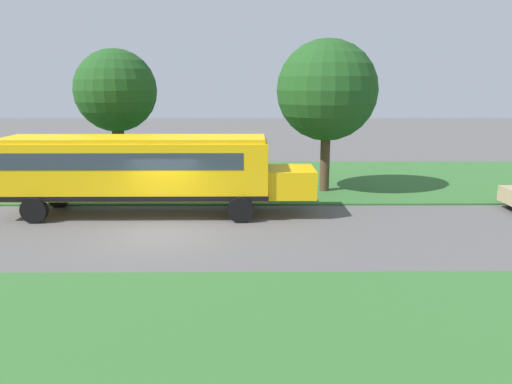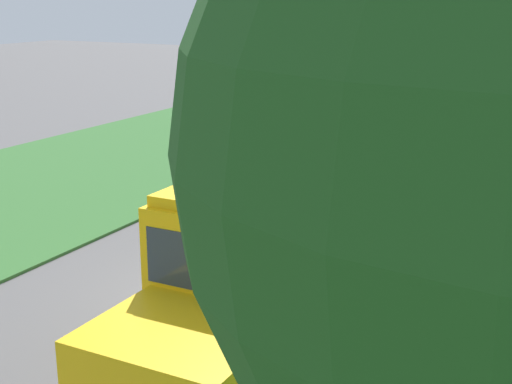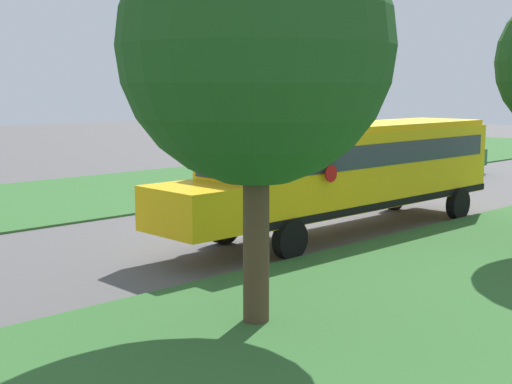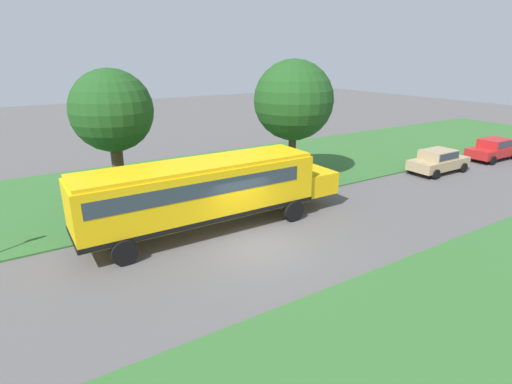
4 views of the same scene
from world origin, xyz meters
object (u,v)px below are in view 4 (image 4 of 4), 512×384
Objects in this scene: car_red_middle at (493,148)px; oak_tree_roadside_mid at (295,99)px; school_bus at (205,189)px; car_tan_nearest at (438,160)px; oak_tree_beside_bus at (111,109)px.

oak_tree_roadside_mid reaches higher than car_red_middle.
car_red_middle is at bearing 90.49° from school_bus.
oak_tree_roadside_mid is (-4.14, 7.92, 3.09)m from school_bus.
car_red_middle is (-0.20, 23.75, -1.05)m from school_bus.
school_bus is at bearing -89.32° from car_tan_nearest.
car_red_middle is (0.00, 6.69, 0.00)m from car_tan_nearest.
car_tan_nearest and car_red_middle have the same top height.
car_red_middle is at bearing 76.04° from oak_tree_roadside_mid.
oak_tree_roadside_mid reaches higher than oak_tree_beside_bus.
car_tan_nearest is 10.78m from oak_tree_roadside_mid.
oak_tree_roadside_mid is (-3.94, -15.83, 4.13)m from car_red_middle.
oak_tree_beside_bus is at bearing -156.88° from school_bus.
oak_tree_roadside_mid reaches higher than school_bus.
oak_tree_beside_bus reaches higher than car_red_middle.
school_bus is at bearing 23.12° from oak_tree_beside_bus.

